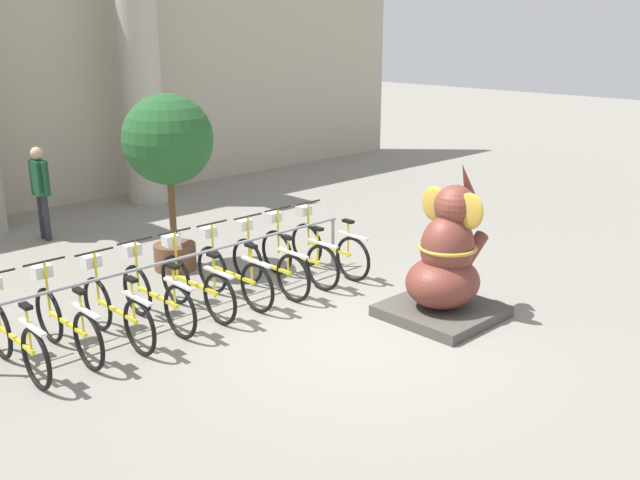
# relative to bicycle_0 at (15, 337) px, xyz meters

# --- Properties ---
(ground_plane) EXTENTS (60.00, 60.00, 0.00)m
(ground_plane) POSITION_rel_bicycle_0_xyz_m (3.39, -1.84, -0.40)
(ground_plane) COLOR gray
(building_facade) EXTENTS (20.00, 0.20, 6.00)m
(building_facade) POSITION_rel_bicycle_0_xyz_m (3.39, 6.76, 2.60)
(building_facade) COLOR #B2A893
(building_facade) RESTS_ON ground_plane
(column_right) EXTENTS (0.99, 0.99, 5.16)m
(column_right) POSITION_rel_bicycle_0_xyz_m (5.06, 5.76, 2.22)
(column_right) COLOR #ADA899
(column_right) RESTS_ON ground_plane
(bike_rack) EXTENTS (5.20, 0.05, 0.77)m
(bike_rack) POSITION_rel_bicycle_0_xyz_m (2.30, 0.11, 0.23)
(bike_rack) COLOR gray
(bike_rack) RESTS_ON ground_plane
(bicycle_0) EXTENTS (0.48, 1.63, 1.01)m
(bicycle_0) POSITION_rel_bicycle_0_xyz_m (0.00, 0.00, 0.00)
(bicycle_0) COLOR black
(bicycle_0) RESTS_ON ground_plane
(bicycle_1) EXTENTS (0.48, 1.63, 1.01)m
(bicycle_1) POSITION_rel_bicycle_0_xyz_m (0.58, 0.02, 0.00)
(bicycle_1) COLOR black
(bicycle_1) RESTS_ON ground_plane
(bicycle_2) EXTENTS (0.48, 1.63, 1.01)m
(bicycle_2) POSITION_rel_bicycle_0_xyz_m (1.15, -0.03, 0.00)
(bicycle_2) COLOR black
(bicycle_2) RESTS_ON ground_plane
(bicycle_3) EXTENTS (0.48, 1.63, 1.01)m
(bicycle_3) POSITION_rel_bicycle_0_xyz_m (1.73, 0.04, 0.00)
(bicycle_3) COLOR black
(bicycle_3) RESTS_ON ground_plane
(bicycle_4) EXTENTS (0.48, 1.63, 1.01)m
(bicycle_4) POSITION_rel_bicycle_0_xyz_m (2.30, 0.04, 0.00)
(bicycle_4) COLOR black
(bicycle_4) RESTS_ON ground_plane
(bicycle_5) EXTENTS (0.48, 1.63, 1.01)m
(bicycle_5) POSITION_rel_bicycle_0_xyz_m (2.88, 0.03, 0.00)
(bicycle_5) COLOR black
(bicycle_5) RESTS_ON ground_plane
(bicycle_6) EXTENTS (0.48, 1.63, 1.01)m
(bicycle_6) POSITION_rel_bicycle_0_xyz_m (3.45, -0.02, 0.00)
(bicycle_6) COLOR black
(bicycle_6) RESTS_ON ground_plane
(bicycle_7) EXTENTS (0.48, 1.63, 1.01)m
(bicycle_7) POSITION_rel_bicycle_0_xyz_m (4.03, 0.01, 0.00)
(bicycle_7) COLOR black
(bicycle_7) RESTS_ON ground_plane
(bicycle_8) EXTENTS (0.48, 1.63, 1.01)m
(bicycle_8) POSITION_rel_bicycle_0_xyz_m (4.60, -0.02, 0.00)
(bicycle_8) COLOR black
(bicycle_8) RESTS_ON ground_plane
(elephant_statue) EXTENTS (1.30, 1.30, 1.97)m
(elephant_statue) POSITION_rel_bicycle_0_xyz_m (4.51, -2.22, 0.27)
(elephant_statue) COLOR #4C4742
(elephant_statue) RESTS_ON ground_plane
(person_pedestrian) EXTENTS (0.21, 0.47, 1.60)m
(person_pedestrian) POSITION_rel_bicycle_0_xyz_m (2.31, 4.56, 0.55)
(person_pedestrian) COLOR #28282D
(person_pedestrian) RESTS_ON ground_plane
(potted_tree) EXTENTS (1.31, 1.31, 2.62)m
(potted_tree) POSITION_rel_bicycle_0_xyz_m (3.06, 1.69, 1.45)
(potted_tree) COLOR brown
(potted_tree) RESTS_ON ground_plane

